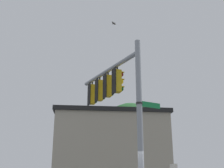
# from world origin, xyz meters

# --- Properties ---
(signal_pole) EXTENTS (0.23, 0.23, 7.08)m
(signal_pole) POSITION_xyz_m (0.00, 0.00, 3.54)
(signal_pole) COLOR gray
(signal_pole) RESTS_ON ground
(mast_arm) EXTENTS (5.03, 1.18, 0.20)m
(mast_arm) POSITION_xyz_m (-2.49, -0.49, 6.55)
(mast_arm) COLOR gray
(traffic_light_nearest_pole) EXTENTS (0.54, 0.49, 1.31)m
(traffic_light_nearest_pole) POSITION_xyz_m (-1.64, -0.30, 5.75)
(traffic_light_nearest_pole) COLOR black
(traffic_light_mid_inner) EXTENTS (0.54, 0.49, 1.31)m
(traffic_light_mid_inner) POSITION_xyz_m (-2.49, -0.47, 5.75)
(traffic_light_mid_inner) COLOR black
(traffic_light_mid_outer) EXTENTS (0.54, 0.49, 1.31)m
(traffic_light_mid_outer) POSITION_xyz_m (-3.35, -0.64, 5.75)
(traffic_light_mid_outer) COLOR black
(traffic_light_arm_end) EXTENTS (0.54, 0.49, 1.31)m
(traffic_light_arm_end) POSITION_xyz_m (-4.21, -0.81, 5.75)
(traffic_light_arm_end) COLOR black
(street_name_sign) EXTENTS (0.35, 1.15, 0.22)m
(street_name_sign) POSITION_xyz_m (-0.06, 0.30, 4.36)
(street_name_sign) COLOR #147238
(bird_flying) EXTENTS (0.26, 0.28, 0.06)m
(bird_flying) POSITION_xyz_m (-1.95, -0.38, 8.89)
(bird_flying) COLOR #4C4742
(storefront_building) EXTENTS (9.60, 9.76, 6.14)m
(storefront_building) POSITION_xyz_m (-11.73, 2.57, 3.08)
(storefront_building) COLOR #A89E89
(storefront_building) RESTS_ON ground
(tree_by_storefront) EXTENTS (4.91, 4.91, 7.61)m
(tree_by_storefront) POSITION_xyz_m (-12.65, 4.81, 5.14)
(tree_by_storefront) COLOR #4C3823
(tree_by_storefront) RESTS_ON ground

